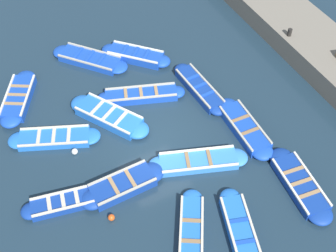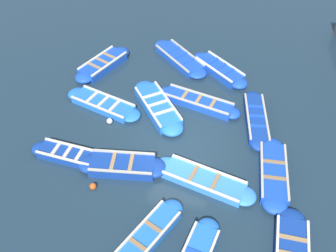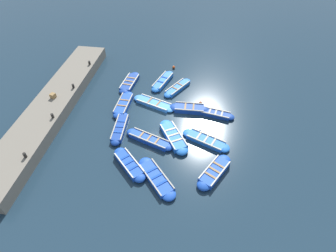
{
  "view_description": "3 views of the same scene",
  "coord_description": "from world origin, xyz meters",
  "px_view_note": "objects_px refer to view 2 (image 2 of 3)",
  "views": [
    {
      "loc": [
        -4.92,
        -10.73,
        14.63
      ],
      "look_at": [
        0.8,
        0.25,
        0.15
      ],
      "focal_mm": 50.0,
      "sensor_mm": 36.0,
      "label": 1
    },
    {
      "loc": [
        0.68,
        -10.61,
        11.4
      ],
      "look_at": [
        -0.55,
        0.45,
        0.45
      ],
      "focal_mm": 42.0,
      "sensor_mm": 36.0,
      "label": 2
    },
    {
      "loc": [
        -2.67,
        15.07,
        14.12
      ],
      "look_at": [
        -0.59,
        0.82,
        0.26
      ],
      "focal_mm": 28.0,
      "sensor_mm": 36.0,
      "label": 3
    }
  ],
  "objects_px": {
    "boat_end_of_row": "(68,155)",
    "boat_tucked": "(180,58)",
    "buoy_white_drifting": "(110,121)",
    "boat_drifting": "(204,180)",
    "boat_broadside": "(122,166)",
    "boat_outer_left": "(256,119)",
    "buoy_yellow_far": "(93,186)",
    "boat_near_quay": "(146,238)",
    "boat_stern_in": "(273,173)",
    "boat_inner_gap": "(198,102)",
    "boat_mid_row": "(219,70)",
    "boat_centre": "(103,64)",
    "boat_far_corner": "(158,107)"
  },
  "relations": [
    {
      "from": "boat_outer_left",
      "to": "boat_centre",
      "type": "height_order",
      "value": "boat_centre"
    },
    {
      "from": "boat_broadside",
      "to": "boat_drifting",
      "type": "bearing_deg",
      "value": -5.73
    },
    {
      "from": "boat_tucked",
      "to": "boat_inner_gap",
      "type": "distance_m",
      "value": 3.41
    },
    {
      "from": "boat_centre",
      "to": "boat_drifting",
      "type": "relative_size",
      "value": 0.86
    },
    {
      "from": "boat_broadside",
      "to": "buoy_yellow_far",
      "type": "relative_size",
      "value": 13.77
    },
    {
      "from": "boat_far_corner",
      "to": "boat_mid_row",
      "type": "height_order",
      "value": "boat_far_corner"
    },
    {
      "from": "boat_tucked",
      "to": "boat_mid_row",
      "type": "height_order",
      "value": "boat_mid_row"
    },
    {
      "from": "boat_tucked",
      "to": "boat_inner_gap",
      "type": "bearing_deg",
      "value": -71.04
    },
    {
      "from": "boat_broadside",
      "to": "buoy_white_drifting",
      "type": "relative_size",
      "value": 13.45
    },
    {
      "from": "buoy_white_drifting",
      "to": "boat_drifting",
      "type": "bearing_deg",
      "value": -33.4
    },
    {
      "from": "boat_far_corner",
      "to": "boat_broadside",
      "type": "bearing_deg",
      "value": -104.61
    },
    {
      "from": "boat_tucked",
      "to": "boat_drifting",
      "type": "relative_size",
      "value": 0.88
    },
    {
      "from": "boat_inner_gap",
      "to": "boat_near_quay",
      "type": "bearing_deg",
      "value": -100.86
    },
    {
      "from": "boat_centre",
      "to": "boat_near_quay",
      "type": "distance_m",
      "value": 9.6
    },
    {
      "from": "boat_far_corner",
      "to": "boat_stern_in",
      "type": "xyz_separation_m",
      "value": [
        4.63,
        -3.11,
        -0.01
      ]
    },
    {
      "from": "boat_mid_row",
      "to": "buoy_yellow_far",
      "type": "bearing_deg",
      "value": -120.68
    },
    {
      "from": "boat_tucked",
      "to": "boat_stern_in",
      "type": "height_order",
      "value": "boat_stern_in"
    },
    {
      "from": "boat_broadside",
      "to": "boat_near_quay",
      "type": "xyz_separation_m",
      "value": [
        1.3,
        -2.81,
        -0.04
      ]
    },
    {
      "from": "boat_centre",
      "to": "boat_inner_gap",
      "type": "xyz_separation_m",
      "value": [
        4.75,
        -2.25,
        -0.02
      ]
    },
    {
      "from": "buoy_yellow_far",
      "to": "boat_broadside",
      "type": "bearing_deg",
      "value": 48.34
    },
    {
      "from": "boat_centre",
      "to": "boat_near_quay",
      "type": "relative_size",
      "value": 1.0
    },
    {
      "from": "boat_tucked",
      "to": "buoy_yellow_far",
      "type": "height_order",
      "value": "boat_tucked"
    },
    {
      "from": "boat_outer_left",
      "to": "boat_near_quay",
      "type": "xyz_separation_m",
      "value": [
        -3.72,
        -5.88,
        -0.03
      ]
    },
    {
      "from": "boat_near_quay",
      "to": "boat_drifting",
      "type": "relative_size",
      "value": 0.86
    },
    {
      "from": "boat_outer_left",
      "to": "buoy_yellow_far",
      "type": "xyz_separation_m",
      "value": [
        -5.9,
        -4.06,
        -0.06
      ]
    },
    {
      "from": "buoy_yellow_far",
      "to": "buoy_white_drifting",
      "type": "distance_m",
      "value": 3.35
    },
    {
      "from": "boat_tucked",
      "to": "buoy_yellow_far",
      "type": "xyz_separation_m",
      "value": [
        -2.36,
        -8.1,
        -0.04
      ]
    },
    {
      "from": "boat_end_of_row",
      "to": "boat_tucked",
      "type": "xyz_separation_m",
      "value": [
        3.64,
        6.8,
        -0.0
      ]
    },
    {
      "from": "boat_far_corner",
      "to": "boat_inner_gap",
      "type": "height_order",
      "value": "boat_far_corner"
    },
    {
      "from": "boat_near_quay",
      "to": "boat_end_of_row",
      "type": "bearing_deg",
      "value": 137.97
    },
    {
      "from": "boat_centre",
      "to": "boat_near_quay",
      "type": "bearing_deg",
      "value": -68.85
    },
    {
      "from": "boat_tucked",
      "to": "buoy_white_drifting",
      "type": "bearing_deg",
      "value": -117.65
    },
    {
      "from": "boat_drifting",
      "to": "boat_end_of_row",
      "type": "bearing_deg",
      "value": 173.2
    },
    {
      "from": "boat_broadside",
      "to": "boat_mid_row",
      "type": "distance_m",
      "value": 7.21
    },
    {
      "from": "boat_far_corner",
      "to": "boat_end_of_row",
      "type": "distance_m",
      "value": 4.32
    },
    {
      "from": "boat_tucked",
      "to": "boat_stern_in",
      "type": "bearing_deg",
      "value": -59.53
    },
    {
      "from": "boat_broadside",
      "to": "boat_outer_left",
      "type": "distance_m",
      "value": 5.89
    },
    {
      "from": "boat_mid_row",
      "to": "boat_inner_gap",
      "type": "height_order",
      "value": "boat_mid_row"
    },
    {
      "from": "boat_broadside",
      "to": "boat_stern_in",
      "type": "bearing_deg",
      "value": 2.79
    },
    {
      "from": "boat_tucked",
      "to": "buoy_white_drifting",
      "type": "relative_size",
      "value": 13.95
    },
    {
      "from": "boat_inner_gap",
      "to": "boat_drifting",
      "type": "bearing_deg",
      "value": -84.05
    },
    {
      "from": "boat_near_quay",
      "to": "boat_stern_in",
      "type": "relative_size",
      "value": 0.94
    },
    {
      "from": "boat_near_quay",
      "to": "buoy_white_drifting",
      "type": "relative_size",
      "value": 13.59
    },
    {
      "from": "boat_inner_gap",
      "to": "boat_far_corner",
      "type": "bearing_deg",
      "value": -163.29
    },
    {
      "from": "buoy_white_drifting",
      "to": "boat_tucked",
      "type": "bearing_deg",
      "value": 62.35
    },
    {
      "from": "boat_end_of_row",
      "to": "boat_drifting",
      "type": "height_order",
      "value": "boat_end_of_row"
    },
    {
      "from": "boat_tucked",
      "to": "buoy_white_drifting",
      "type": "distance_m",
      "value": 5.37
    },
    {
      "from": "boat_end_of_row",
      "to": "boat_tucked",
      "type": "distance_m",
      "value": 7.71
    },
    {
      "from": "boat_drifting",
      "to": "boat_centre",
      "type": "bearing_deg",
      "value": 128.82
    },
    {
      "from": "boat_tucked",
      "to": "boat_near_quay",
      "type": "distance_m",
      "value": 9.93
    }
  ]
}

